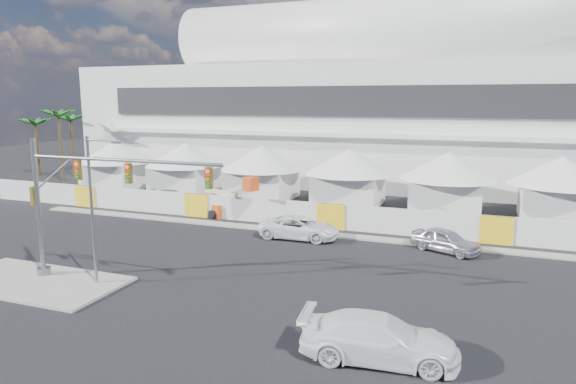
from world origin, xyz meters
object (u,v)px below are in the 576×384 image
at_px(traffic_mast, 73,202).
at_px(boom_lift, 219,204).
at_px(streetlight_median, 94,200).
at_px(lot_car_a, 442,218).
at_px(pickup_curb, 299,228).
at_px(sedan_silver, 446,240).
at_px(lot_car_c, 172,197).
at_px(pickup_near, 379,338).

relative_size(traffic_mast, boom_lift, 1.52).
xyz_separation_m(streetlight_median, boom_lift, (-2.06, 17.54, -3.68)).
distance_m(traffic_mast, boom_lift, 17.93).
relative_size(lot_car_a, boom_lift, 0.51).
height_order(pickup_curb, boom_lift, boom_lift).
height_order(sedan_silver, traffic_mast, traffic_mast).
bearing_deg(traffic_mast, pickup_curb, 56.99).
distance_m(streetlight_median, boom_lift, 18.04).
bearing_deg(lot_car_a, streetlight_median, 175.13).
relative_size(lot_car_c, boom_lift, 0.58).
distance_m(lot_car_c, streetlight_median, 22.72).
bearing_deg(lot_car_c, boom_lift, -124.93).
xyz_separation_m(lot_car_a, boom_lift, (-18.48, -2.69, 0.37)).
height_order(traffic_mast, streetlight_median, streetlight_median).
height_order(pickup_curb, pickup_near, pickup_near).
xyz_separation_m(pickup_curb, streetlight_median, (-6.97, -12.91, 3.92)).
bearing_deg(lot_car_c, pickup_curb, -127.03).
relative_size(pickup_curb, traffic_mast, 0.48).
bearing_deg(pickup_near, sedan_silver, -11.84).
distance_m(lot_car_c, traffic_mast, 22.19).
bearing_deg(lot_car_c, pickup_near, -144.70).
bearing_deg(boom_lift, pickup_near, -25.08).
xyz_separation_m(sedan_silver, traffic_mast, (-18.61, -13.22, 3.77)).
bearing_deg(pickup_near, traffic_mast, 74.35).
relative_size(lot_car_a, lot_car_c, 0.88).
bearing_deg(lot_car_a, pickup_curb, 161.96).
relative_size(pickup_near, streetlight_median, 0.77).
bearing_deg(sedan_silver, traffic_mast, 149.57).
bearing_deg(sedan_silver, pickup_near, -160.85).
relative_size(sedan_silver, pickup_curb, 0.80).
xyz_separation_m(pickup_curb, boom_lift, (-9.04, 4.63, 0.24)).
bearing_deg(pickup_near, streetlight_median, 73.47).
relative_size(sedan_silver, pickup_near, 0.75).
bearing_deg(pickup_near, lot_car_a, -8.39).
xyz_separation_m(lot_car_c, streetlight_median, (8.89, -20.51, 4.06)).
relative_size(pickup_near, lot_car_c, 1.34).
relative_size(traffic_mast, streetlight_median, 1.51).
distance_m(lot_car_a, lot_car_c, 25.31).
bearing_deg(boom_lift, traffic_mast, -64.41).
bearing_deg(pickup_curb, streetlight_median, 149.97).
distance_m(pickup_near, traffic_mast, 17.80).
height_order(pickup_curb, lot_car_a, pickup_curb).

